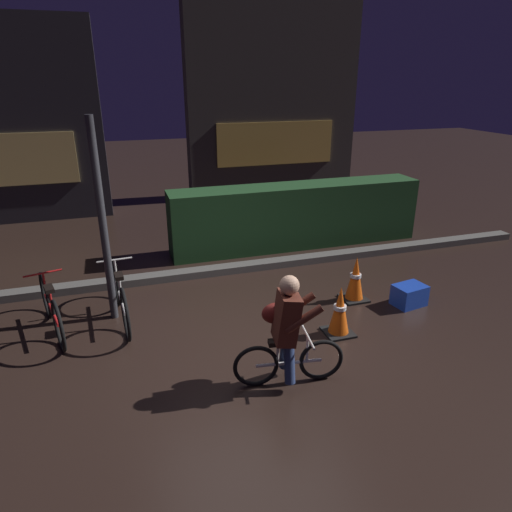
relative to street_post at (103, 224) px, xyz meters
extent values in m
plane|color=black|center=(1.63, -1.20, -1.32)|extent=(40.00, 40.00, 0.00)
cube|color=#56544F|center=(1.63, 1.00, -1.26)|extent=(12.00, 0.24, 0.12)
cube|color=#214723|center=(3.43, 1.90, -0.73)|extent=(4.80, 0.70, 1.18)
cube|color=#F2D172|center=(-1.98, 5.03, 0.08)|extent=(2.90, 0.04, 1.10)
cube|color=#383330|center=(4.38, 6.00, 1.15)|extent=(4.56, 0.50, 4.94)
cube|color=#E5B751|center=(4.38, 5.73, 0.08)|extent=(3.19, 0.04, 1.10)
cylinder|color=#2D2D33|center=(0.00, 0.00, 0.00)|extent=(0.10, 0.10, 2.64)
torus|color=black|center=(-0.86, 0.30, -1.00)|extent=(0.20, 0.63, 0.64)
torus|color=black|center=(-0.62, -0.62, -1.00)|extent=(0.20, 0.63, 0.64)
cylinder|color=#B21919|center=(-0.74, -0.16, -1.00)|extent=(0.27, 0.93, 0.04)
cylinder|color=#B21919|center=(-0.70, -0.33, -0.82)|extent=(0.03, 0.03, 0.36)
cube|color=black|center=(-0.70, -0.33, -0.65)|extent=(0.15, 0.22, 0.05)
cylinder|color=#B21919|center=(-0.80, 0.09, -0.80)|extent=(0.03, 0.03, 0.40)
cylinder|color=#B21919|center=(-0.80, 0.09, -0.60)|extent=(0.45, 0.14, 0.02)
torus|color=black|center=(0.06, 0.39, -0.98)|extent=(0.10, 0.68, 0.68)
torus|color=black|center=(0.15, -0.62, -0.98)|extent=(0.10, 0.68, 0.68)
cylinder|color=silver|center=(0.10, -0.11, -0.98)|extent=(0.12, 1.01, 0.04)
cylinder|color=silver|center=(0.12, -0.29, -0.79)|extent=(0.03, 0.03, 0.38)
cube|color=black|center=(0.12, -0.29, -0.60)|extent=(0.12, 0.21, 0.05)
cylinder|color=silver|center=(0.08, 0.16, -0.77)|extent=(0.03, 0.03, 0.43)
cylinder|color=silver|center=(0.08, 0.16, -0.56)|extent=(0.46, 0.06, 0.02)
cube|color=black|center=(2.70, -1.30, -1.31)|extent=(0.36, 0.36, 0.03)
cone|color=#EA560F|center=(2.70, -1.30, -0.98)|extent=(0.26, 0.26, 0.62)
cylinder|color=white|center=(2.70, -1.30, -0.95)|extent=(0.16, 0.16, 0.05)
cube|color=black|center=(3.36, -0.51, -1.31)|extent=(0.36, 0.36, 0.03)
cone|color=#EA560F|center=(3.36, -0.51, -0.97)|extent=(0.26, 0.26, 0.64)
cylinder|color=white|center=(3.36, -0.51, -0.94)|extent=(0.16, 0.16, 0.05)
cube|color=#193DB7|center=(4.02, -0.90, -1.17)|extent=(0.49, 0.39, 0.30)
torus|color=black|center=(2.09, -2.08, -1.08)|extent=(0.49, 0.11, 0.48)
torus|color=black|center=(1.39, -1.98, -1.08)|extent=(0.49, 0.11, 0.48)
cylinder|color=silver|center=(1.74, -2.03, -1.08)|extent=(0.70, 0.14, 0.04)
cylinder|color=silver|center=(1.62, -2.02, -0.95)|extent=(0.03, 0.03, 0.26)
cube|color=black|center=(1.62, -2.02, -0.82)|extent=(0.21, 0.13, 0.05)
cylinder|color=silver|center=(1.93, -2.06, -0.93)|extent=(0.03, 0.03, 0.30)
cylinder|color=silver|center=(1.93, -2.06, -0.78)|extent=(0.09, 0.46, 0.02)
cylinder|color=navy|center=(1.73, -1.93, -1.02)|extent=(0.14, 0.22, 0.42)
cylinder|color=navy|center=(1.70, -2.13, -1.02)|extent=(0.14, 0.22, 0.42)
cube|color=#512319|center=(1.70, -2.03, -0.54)|extent=(0.30, 0.35, 0.54)
sphere|color=tan|center=(1.72, -2.03, -0.18)|extent=(0.20, 0.20, 0.20)
cylinder|color=#512319|center=(1.86, -1.91, -0.49)|extent=(0.40, 0.14, 0.29)
cylinder|color=#512319|center=(1.82, -2.19, -0.49)|extent=(0.40, 0.14, 0.29)
ellipsoid|color=maroon|center=(1.67, -1.82, -0.59)|extent=(0.34, 0.20, 0.24)
camera|label=1|loc=(0.20, -5.76, 1.73)|focal=31.81mm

